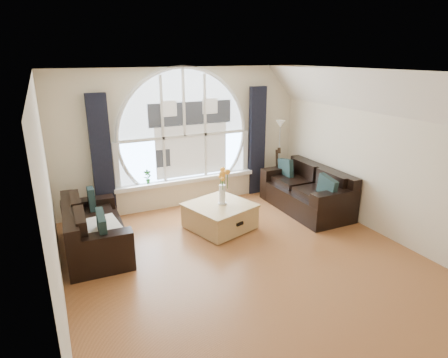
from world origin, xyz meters
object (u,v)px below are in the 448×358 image
at_px(sofa_left, 94,226).
at_px(vase_flowers, 222,183).
at_px(coffee_chest, 220,215).
at_px(potted_plant, 148,177).
at_px(sofa_right, 306,190).
at_px(floor_lamp, 279,157).
at_px(guitar, 275,171).

distance_m(sofa_left, vase_flowers, 2.17).
xyz_separation_m(coffee_chest, potted_plant, (-0.90, 1.34, 0.44)).
xyz_separation_m(vase_flowers, potted_plant, (-0.95, 1.35, -0.15)).
height_order(coffee_chest, potted_plant, potted_plant).
distance_m(sofa_right, floor_lamp, 1.16).
relative_size(floor_lamp, guitar, 1.51).
distance_m(sofa_left, floor_lamp, 4.16).
height_order(sofa_right, floor_lamp, floor_lamp).
relative_size(guitar, potted_plant, 3.83).
bearing_deg(potted_plant, vase_flowers, -54.85).
relative_size(vase_flowers, potted_plant, 2.53).
xyz_separation_m(coffee_chest, vase_flowers, (0.05, -0.01, 0.60)).
xyz_separation_m(coffee_chest, floor_lamp, (1.94, 1.14, 0.55)).
distance_m(sofa_right, vase_flowers, 1.88).
relative_size(coffee_chest, guitar, 0.95).
bearing_deg(floor_lamp, coffee_chest, -149.69).
distance_m(sofa_left, coffee_chest, 2.08).
height_order(sofa_right, guitar, guitar).
bearing_deg(guitar, floor_lamp, 45.07).
bearing_deg(coffee_chest, vase_flowers, -27.97).
bearing_deg(sofa_left, coffee_chest, -1.60).
xyz_separation_m(sofa_left, vase_flowers, (2.12, -0.13, 0.44)).
relative_size(vase_flowers, floor_lamp, 0.44).
relative_size(sofa_right, vase_flowers, 2.70).
bearing_deg(vase_flowers, sofa_right, 1.70).
xyz_separation_m(vase_flowers, guitar, (1.77, 1.07, -0.31)).
xyz_separation_m(floor_lamp, guitar, (-0.12, -0.07, -0.27)).
bearing_deg(vase_flowers, coffee_chest, 169.48).
relative_size(coffee_chest, vase_flowers, 1.44).
bearing_deg(vase_flowers, potted_plant, 125.15).
distance_m(floor_lamp, potted_plant, 2.86).
relative_size(vase_flowers, guitar, 0.66).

